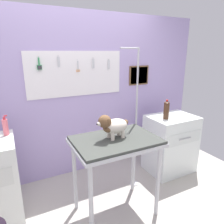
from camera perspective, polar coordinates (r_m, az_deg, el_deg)
name	(u,v)px	position (r m, az deg, el deg)	size (l,w,h in m)	color
rear_wall_panel	(78,96)	(3.00, -9.29, 4.28)	(4.00, 0.11, 2.30)	#AB97CE
grooming_table	(116,148)	(2.21, 1.04, -9.81)	(0.89, 0.62, 0.90)	#B7B7BC
grooming_arm	(135,126)	(2.67, 6.45, -3.94)	(0.30, 0.11, 1.82)	#B7B7BC
dog	(112,125)	(2.12, 0.14, -3.72)	(0.37, 0.19, 0.27)	beige
cabinet_right	(170,144)	(3.29, 15.70, -8.37)	(0.68, 0.54, 0.86)	silver
spray_bottle_short	(5,127)	(2.45, -27.23, -3.67)	(0.06, 0.06, 0.22)	#D8626F
soda_bottle	(166,110)	(2.97, 14.71, 0.51)	(0.08, 0.08, 0.27)	#442919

